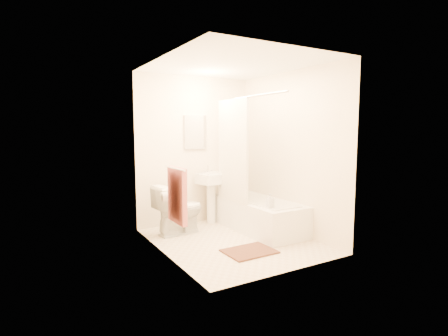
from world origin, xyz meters
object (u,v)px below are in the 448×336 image
sink (212,196)px  bathtub (258,215)px  soap_bottle (270,201)px  toilet (179,209)px  bath_mat (249,251)px

sink → bathtub: 0.85m
bathtub → soap_bottle: size_ratio=8.01×
toilet → bathtub: bearing=-115.6°
toilet → soap_bottle: size_ratio=3.64×
bathtub → soap_bottle: (-0.19, -0.54, 0.33)m
bath_mat → toilet: bearing=110.7°
sink → bath_mat: (-0.26, -1.48, -0.44)m
toilet → soap_bottle: (0.96, -0.95, 0.20)m
bathtub → bath_mat: 1.07m
sink → bathtub: sink is taller
bathtub → sink: bearing=122.1°
bathtub → soap_bottle: bearing=-109.5°
bathtub → bath_mat: (-0.70, -0.78, -0.22)m
toilet → bath_mat: (0.45, -1.19, -0.35)m
bath_mat → soap_bottle: soap_bottle is taller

